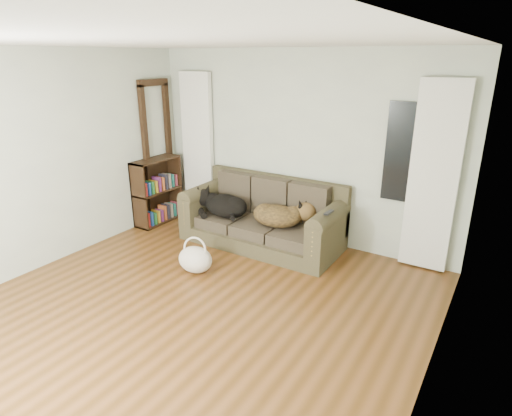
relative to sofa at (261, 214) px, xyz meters
The scene contains 15 objects.
floor 2.04m from the sofa, 82.38° to the right, with size 5.00×5.00×0.00m, color #4A2D0F.
ceiling 2.93m from the sofa, 82.38° to the right, with size 5.00×5.00×0.00m, color white.
wall_back 1.03m from the sofa, 63.30° to the left, with size 4.50×0.04×2.60m, color beige.
wall_left 2.93m from the sofa, 135.16° to the right, with size 0.04×5.00×2.60m, color beige.
wall_right 3.31m from the sofa, 38.15° to the right, with size 0.04×5.00×2.60m, color beige.
curtain_left 1.66m from the sofa, 162.78° to the left, with size 0.55×0.08×2.25m, color white.
curtain_right 2.22m from the sofa, 12.17° to the left, with size 0.55×0.08×2.25m, color white.
window_pane 2.02m from the sofa, 16.11° to the left, with size 0.50×0.03×1.20m, color black.
door_casing 2.03m from the sofa, behind, with size 0.07×0.60×2.10m, color black.
sofa is the anchor object (origin of this frame).
dog_black_lab 0.59m from the sofa, behind, with size 0.71×0.49×0.30m, color black.
dog_shepherd 0.31m from the sofa, ahead, with size 0.69×0.49×0.30m, color black.
tv_remote 1.10m from the sofa, ahead, with size 0.06×0.20×0.02m, color black.
tote_bag 1.19m from the sofa, 102.74° to the right, with size 0.44×0.34×0.32m, color beige.
bookshelf 1.83m from the sofa, behind, with size 0.30×0.81×1.02m, color black.
Camera 1 is at (2.57, -2.73, 2.50)m, focal length 30.00 mm.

